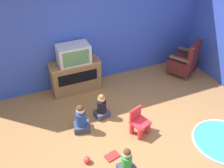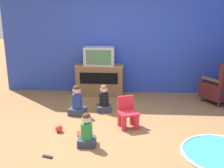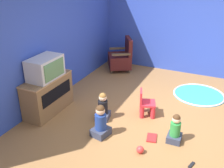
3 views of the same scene
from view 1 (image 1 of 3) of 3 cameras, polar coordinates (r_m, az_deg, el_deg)
The scene contains 12 objects.
ground_plane at distance 4.95m, azimuth 6.66°, elevation -12.89°, with size 30.00×30.00×0.00m, color olive.
wall_back at distance 5.93m, azimuth -4.89°, elevation 12.90°, with size 5.78×0.12×2.86m.
tv_cabinet at distance 6.04m, azimuth -7.96°, elevation 1.82°, with size 1.12×0.45×0.73m.
television at distance 5.75m, azimuth -8.38°, elevation 6.48°, with size 0.70×0.43×0.42m.
black_armchair at distance 6.81m, azimuth 15.45°, elevation 4.69°, with size 0.84×0.82×0.92m.
yellow_kid_chair at distance 5.00m, azimuth 5.96°, elevation -8.63°, with size 0.40×0.39×0.53m.
play_mat at distance 5.37m, azimuth 23.15°, elevation -11.32°, with size 1.15×1.15×0.04m.
child_watching_left at distance 4.38m, azimuth 3.19°, elevation -16.59°, with size 0.27×0.24×0.52m.
child_watching_center at distance 5.04m, azimuth -6.74°, elevation -7.68°, with size 0.35×0.32×0.60m.
child_watching_right at distance 5.31m, azimuth -2.26°, elevation -5.03°, with size 0.32×0.29×0.55m.
toy_ball at distance 4.63m, azimuth -5.49°, elevation -16.12°, with size 0.12×0.12×0.12m.
book at distance 4.73m, azimuth 0.04°, elevation -15.40°, with size 0.28×0.21×0.02m.
Camera 1 is at (-1.80, -2.80, 3.66)m, focal length 42.00 mm.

